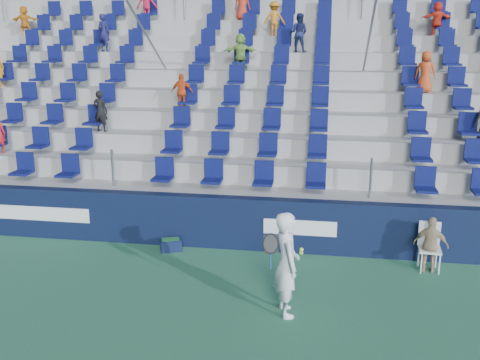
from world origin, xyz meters
name	(u,v)px	position (x,y,z in m)	size (l,w,h in m)	color
ground	(203,316)	(0.00, 0.00, 0.00)	(70.00, 70.00, 0.00)	#2F6E4C
sponsor_wall	(234,223)	(0.00, 3.15, 0.60)	(24.00, 0.32, 1.20)	black
grandstand	(261,121)	(0.00, 8.24, 2.14)	(24.00, 8.17, 6.63)	#9B9B96
tennis_player	(287,264)	(1.40, 0.32, 0.93)	(0.72, 0.78, 1.85)	white
line_judge_chair	(429,243)	(4.18, 2.65, 0.57)	(0.47, 0.48, 1.00)	white
line_judge	(431,245)	(4.18, 2.50, 0.59)	(0.69, 0.29, 1.17)	tan
ball_bin	(171,244)	(-1.37, 2.75, 0.15)	(0.56, 0.46, 0.27)	#0F1837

